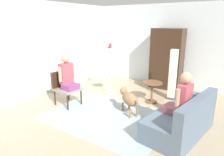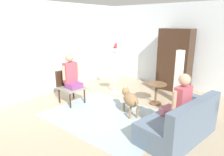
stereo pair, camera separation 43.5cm
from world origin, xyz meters
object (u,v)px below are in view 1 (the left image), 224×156
round_end_table (152,89)px  bird_cage_stand (110,72)px  dog (129,99)px  column_lamp (173,75)px  couch (182,120)px  armoire_cabinet (167,59)px  armchair (64,85)px  person_on_couch (182,98)px  person_on_armchair (67,74)px  parrot (110,46)px

round_end_table → bird_cage_stand: bird_cage_stand is taller
dog → column_lamp: size_ratio=0.53×
couch → column_lamp: (-0.80, 1.79, 0.42)m
column_lamp → armoire_cabinet: size_ratio=0.73×
couch → round_end_table: (-1.17, 1.22, 0.08)m
armchair → bird_cage_stand: size_ratio=0.64×
couch → person_on_couch: person_on_couch is taller
bird_cage_stand → person_on_armchair: bearing=-106.5°
armchair → person_on_couch: 3.08m
couch → person_on_couch: size_ratio=2.02×
parrot → bird_cage_stand: bearing=-180.0°
person_on_couch → bird_cage_stand: size_ratio=0.62×
person_on_armchair → dog: size_ratio=1.19×
armchair → person_on_couch: bearing=3.0°
couch → dog: couch is taller
round_end_table → armoire_cabinet: 1.63m
person_on_couch → parrot: size_ratio=5.16×
person_on_armchair → armoire_cabinet: (1.66, 2.92, 0.13)m
bird_cage_stand → dog: bearing=-37.8°
bird_cage_stand → couch: bearing=-24.8°
couch → armoire_cabinet: armoire_cabinet is taller
couch → column_lamp: size_ratio=1.22×
bird_cage_stand → parrot: 0.80m
armchair → person_on_armchair: person_on_armchair is taller
armchair → round_end_table: 2.41m
parrot → column_lamp: parrot is taller
person_on_couch → person_on_armchair: bearing=-176.6°
couch → parrot: bearing=155.1°
dog → column_lamp: 1.68m
person_on_armchair → column_lamp: 2.95m
parrot → person_on_couch: bearing=-25.8°
armchair → armoire_cabinet: 3.45m
person_on_couch → column_lamp: bearing=112.4°
bird_cage_stand → round_end_table: bearing=1.6°
parrot → armoire_cabinet: bearing=51.4°
person_on_couch → armoire_cabinet: size_ratio=0.44×
armchair → bird_cage_stand: bird_cage_stand is taller
armchair → column_lamp: (2.32, 1.98, 0.19)m
couch → round_end_table: size_ratio=3.02×
round_end_table → bird_cage_stand: (-1.39, -0.04, 0.31)m
person_on_couch → round_end_table: size_ratio=1.50×
round_end_table → person_on_couch: bearing=-48.2°
person_on_couch → column_lamp: column_lamp is taller
person_on_couch → column_lamp: (-0.75, 1.82, -0.05)m
dog → armoire_cabinet: 2.56m
round_end_table → parrot: (-1.38, -0.04, 1.11)m
dog → person_on_couch: bearing=-11.5°
parrot → armoire_cabinet: (1.23, 1.54, -0.50)m
person_on_armchair → couch: bearing=3.8°
person_on_couch → person_on_armchair: (-2.92, -0.17, 0.09)m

